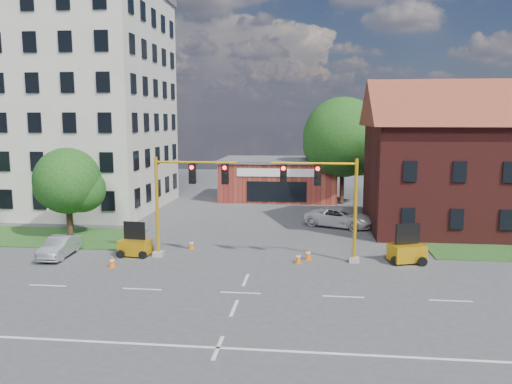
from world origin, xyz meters
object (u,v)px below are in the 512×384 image
signal_mast_west (183,195)px  trailer_west (135,246)px  signal_mast_east (327,197)px  pickup_white (340,217)px  trailer_east (407,251)px

signal_mast_west → trailer_west: signal_mast_west is taller
signal_mast_west → signal_mast_east: bearing=0.0°
signal_mast_east → pickup_white: signal_mast_east is taller
pickup_white → trailer_east: bearing=-137.3°
pickup_white → signal_mast_west: bearing=158.0°
signal_mast_west → signal_mast_east: size_ratio=1.00×
signal_mast_west → pickup_white: signal_mast_west is taller
signal_mast_east → pickup_white: 10.55m
signal_mast_west → signal_mast_east: same height
trailer_west → trailer_east: (16.61, 0.33, 0.06)m
trailer_west → signal_mast_west: bearing=7.5°
signal_mast_west → trailer_west: (-3.14, -0.02, -3.27)m
trailer_west → trailer_east: trailer_east is taller
trailer_east → pickup_white: 10.25m
trailer_east → signal_mast_east: bearing=164.4°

